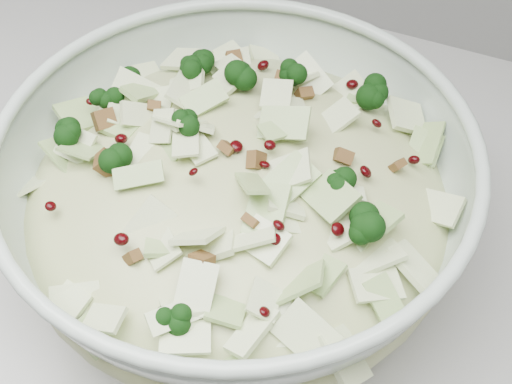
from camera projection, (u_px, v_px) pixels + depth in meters
mixing_bowl at (237, 203)px, 0.57m from camera, size 0.43×0.43×0.15m
salad at (237, 183)px, 0.55m from camera, size 0.41×0.41×0.15m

